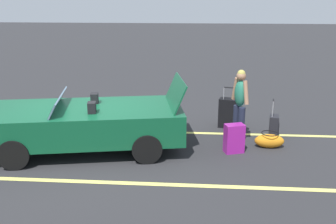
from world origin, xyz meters
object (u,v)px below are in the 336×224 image
suitcase_small_carryon (274,126)px  duffel_bag (269,141)px  suitcase_medium_bright (234,138)px  suitcase_large_black (229,113)px  traveler_person (240,102)px  convertible_car (75,124)px

suitcase_small_carryon → duffel_bag: 0.78m
suitcase_medium_bright → suitcase_small_carryon: bearing=118.0°
suitcase_small_carryon → suitcase_medium_bright: bearing=-124.5°
suitcase_large_black → suitcase_medium_bright: bearing=-165.5°
suitcase_large_black → suitcase_small_carryon: suitcase_large_black is taller
traveler_person → suitcase_large_black: bearing=-110.4°
suitcase_large_black → traveler_person: (-0.15, 0.95, 0.56)m
duffel_bag → traveler_person: bearing=-29.1°
suitcase_medium_bright → suitcase_small_carryon: (-1.03, -1.06, -0.06)m
traveler_person → duffel_bag: bearing=121.5°
duffel_bag → traveler_person: 1.07m
suitcase_large_black → suitcase_small_carryon: bearing=-104.7°
suitcase_medium_bright → traveler_person: bearing=149.3°
convertible_car → traveler_person: traveler_person is taller
suitcase_large_black → duffel_bag: bearing=-134.1°
traveler_person → convertible_car: bearing=-16.1°
duffel_bag → traveler_person: size_ratio=0.39×
convertible_car → traveler_person: (-3.52, -0.83, 0.34)m
suitcase_small_carryon → convertible_car: bearing=-155.1°
suitcase_medium_bright → suitcase_small_carryon: suitcase_small_carryon is taller
suitcase_medium_bright → duffel_bag: size_ratio=0.97×
suitcase_large_black → traveler_person: 1.11m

